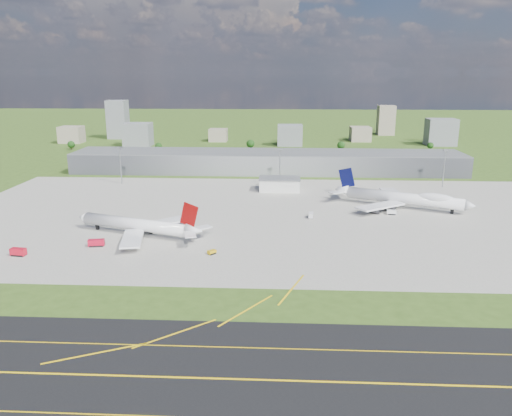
{
  "coord_description": "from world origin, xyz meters",
  "views": [
    {
      "loc": [
        10.37,
        -219.83,
        74.95
      ],
      "look_at": [
        -1.63,
        22.19,
        9.0
      ],
      "focal_mm": 35.0,
      "sensor_mm": 36.0,
      "label": 1
    }
  ],
  "objects_px": {
    "van_white_far": "(391,212)",
    "airliner_blue_quad": "(404,198)",
    "van_white_near": "(311,215)",
    "fire_truck": "(96,243)",
    "crash_tender": "(18,252)",
    "tug_yellow": "(212,252)",
    "airliner_red_twin": "(140,225)"
  },
  "relations": [
    {
      "from": "airliner_red_twin",
      "to": "airliner_blue_quad",
      "type": "distance_m",
      "value": 148.14
    },
    {
      "from": "airliner_red_twin",
      "to": "airliner_blue_quad",
      "type": "relative_size",
      "value": 0.9
    },
    {
      "from": "airliner_blue_quad",
      "to": "van_white_far",
      "type": "bearing_deg",
      "value": -98.92
    },
    {
      "from": "crash_tender",
      "to": "airliner_blue_quad",
      "type": "bearing_deg",
      "value": 32.53
    },
    {
      "from": "airliner_blue_quad",
      "to": "fire_truck",
      "type": "distance_m",
      "value": 168.72
    },
    {
      "from": "fire_truck",
      "to": "airliner_blue_quad",
      "type": "bearing_deg",
      "value": 15.61
    },
    {
      "from": "airliner_blue_quad",
      "to": "van_white_far",
      "type": "relative_size",
      "value": 14.67
    },
    {
      "from": "van_white_near",
      "to": "van_white_far",
      "type": "relative_size",
      "value": 1.12
    },
    {
      "from": "airliner_red_twin",
      "to": "van_white_far",
      "type": "relative_size",
      "value": 13.25
    },
    {
      "from": "fire_truck",
      "to": "crash_tender",
      "type": "height_order",
      "value": "crash_tender"
    },
    {
      "from": "tug_yellow",
      "to": "van_white_near",
      "type": "height_order",
      "value": "van_white_near"
    },
    {
      "from": "crash_tender",
      "to": "tug_yellow",
      "type": "distance_m",
      "value": 81.64
    },
    {
      "from": "airliner_blue_quad",
      "to": "fire_truck",
      "type": "bearing_deg",
      "value": -129.36
    },
    {
      "from": "airliner_red_twin",
      "to": "van_white_near",
      "type": "height_order",
      "value": "airliner_red_twin"
    },
    {
      "from": "airliner_blue_quad",
      "to": "crash_tender",
      "type": "xyz_separation_m",
      "value": [
        -180.75,
        -86.31,
        -4.08
      ]
    },
    {
      "from": "fire_truck",
      "to": "crash_tender",
      "type": "relative_size",
      "value": 1.11
    },
    {
      "from": "fire_truck",
      "to": "tug_yellow",
      "type": "distance_m",
      "value": 53.25
    },
    {
      "from": "fire_truck",
      "to": "van_white_near",
      "type": "xyz_separation_m",
      "value": [
        98.09,
        50.07,
        -0.2
      ]
    },
    {
      "from": "airliner_red_twin",
      "to": "van_white_far",
      "type": "bearing_deg",
      "value": -142.53
    },
    {
      "from": "crash_tender",
      "to": "van_white_far",
      "type": "xyz_separation_m",
      "value": [
        171.04,
        71.86,
        -0.37
      ]
    },
    {
      "from": "airliner_blue_quad",
      "to": "van_white_far",
      "type": "xyz_separation_m",
      "value": [
        -9.71,
        -14.45,
        -4.45
      ]
    },
    {
      "from": "tug_yellow",
      "to": "van_white_near",
      "type": "xyz_separation_m",
      "value": [
        45.37,
        57.5,
        0.45
      ]
    },
    {
      "from": "fire_truck",
      "to": "tug_yellow",
      "type": "relative_size",
      "value": 1.86
    },
    {
      "from": "tug_yellow",
      "to": "van_white_near",
      "type": "distance_m",
      "value": 73.24
    },
    {
      "from": "van_white_far",
      "to": "airliner_blue_quad",
      "type": "bearing_deg",
      "value": 58.8
    },
    {
      "from": "van_white_near",
      "to": "van_white_far",
      "type": "xyz_separation_m",
      "value": [
        44.25,
        8.47,
        -0.1
      ]
    },
    {
      "from": "airliner_red_twin",
      "to": "tug_yellow",
      "type": "distance_m",
      "value": 44.47
    },
    {
      "from": "tug_yellow",
      "to": "fire_truck",
      "type": "bearing_deg",
      "value": 126.85
    },
    {
      "from": "fire_truck",
      "to": "van_white_near",
      "type": "relative_size",
      "value": 1.31
    },
    {
      "from": "airliner_red_twin",
      "to": "tug_yellow",
      "type": "bearing_deg",
      "value": 166.85
    },
    {
      "from": "airliner_blue_quad",
      "to": "van_white_near",
      "type": "bearing_deg",
      "value": -132.0
    },
    {
      "from": "crash_tender",
      "to": "van_white_near",
      "type": "distance_m",
      "value": 141.76
    }
  ]
}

